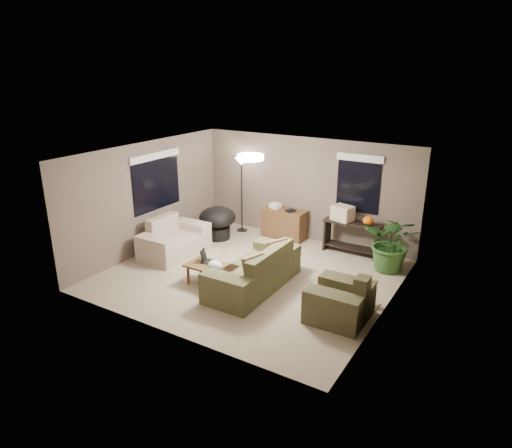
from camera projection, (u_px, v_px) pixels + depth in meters
The scene contains 20 objects.
room_shell at pixel (251, 217), 8.95m from camera, with size 5.50×5.50×5.50m.
main_sofa at pixel (256, 273), 8.75m from camera, with size 0.95×2.20×0.85m.
throw_pillows at pixel (267, 259), 8.51m from camera, with size 0.39×1.40×0.47m.
loveseat at pixel (174, 241), 10.33m from camera, with size 0.90×1.60×0.85m.
armchair at pixel (340, 302), 7.68m from camera, with size 0.95×1.00×0.85m.
coffee_table at pixel (211, 268), 8.82m from camera, with size 1.00×0.55×0.42m.
laptop at pixel (207, 259), 8.94m from camera, with size 0.41×0.28×0.24m.
plastic_bag at pixel (215, 266), 8.55m from camera, with size 0.29×0.26×0.20m, color white.
desk at pixel (284, 224), 11.21m from camera, with size 1.10×0.50×0.75m.
desk_papers at pixel (278, 207), 11.14m from camera, with size 0.72×0.31×0.12m.
console_table at pixel (352, 235), 10.31m from camera, with size 1.30×0.40×0.75m.
pumpkin at pixel (368, 221), 10.01m from camera, with size 0.24×0.24×0.20m, color orange.
cardboard_box at pixel (343, 213), 10.28m from camera, with size 0.45×0.34×0.34m, color beige.
papasan_chair at pixel (218, 220), 11.20m from camera, with size 1.19×1.19×0.80m.
floor_lamp at pixel (241, 170), 11.36m from camera, with size 0.32×0.32×1.91m.
ceiling_fixture at pixel (250, 157), 8.56m from camera, with size 0.50×0.50×0.10m, color white.
houseplant at pixel (392, 249), 9.42m from camera, with size 1.12×1.24×0.97m, color #2D5923.
cat_scratching_post at pixel (370, 295), 8.09m from camera, with size 0.32×0.32×0.50m.
window_left at pixel (156, 172), 10.36m from camera, with size 0.05×1.56×1.33m.
window_back at pixel (359, 174), 10.14m from camera, with size 1.06×0.05×1.33m.
Camera 1 is at (4.50, -7.20, 4.08)m, focal length 32.00 mm.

